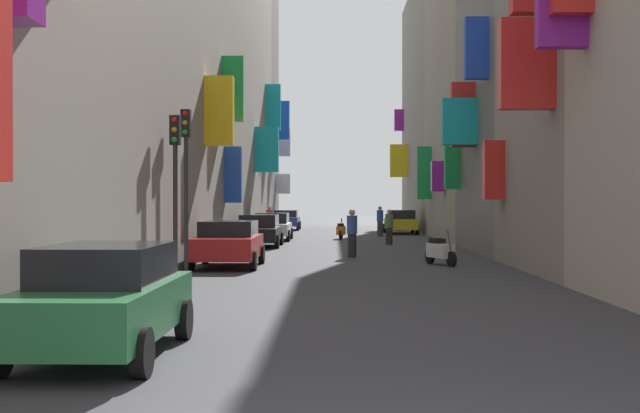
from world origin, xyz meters
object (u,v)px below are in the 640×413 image
(parked_car_green, at_px, (103,298))
(pedestrian_near_right, at_px, (389,227))
(parked_car_red, at_px, (228,243))
(parked_car_black, at_px, (259,230))
(scooter_orange, at_px, (341,230))
(parked_car_blue, at_px, (286,219))
(parked_car_yellow, at_px, (400,221))
(traffic_light_far_corner, at_px, (186,163))
(pedestrian_mid_street, at_px, (269,221))
(scooter_white, at_px, (440,251))
(parked_car_white, at_px, (272,226))
(pedestrian_near_left, at_px, (352,233))
(pedestrian_crossing, at_px, (380,221))
(scooter_green, at_px, (398,224))
(traffic_light_near_corner, at_px, (175,168))

(parked_car_green, relative_size, pedestrian_near_right, 2.39)
(parked_car_red, xyz_separation_m, parked_car_black, (-0.06, 10.99, -0.01))
(parked_car_red, relative_size, scooter_orange, 2.26)
(parked_car_blue, relative_size, pedestrian_near_right, 2.62)
(parked_car_yellow, distance_m, traffic_light_far_corner, 29.34)
(pedestrian_mid_street, bearing_deg, scooter_white, -70.44)
(parked_car_yellow, xyz_separation_m, parked_car_black, (-7.52, -14.10, -0.02))
(parked_car_blue, bearing_deg, parked_car_white, -89.44)
(traffic_light_far_corner, bearing_deg, pedestrian_near_left, 57.14)
(scooter_orange, height_order, pedestrian_crossing, pedestrian_crossing)
(scooter_white, height_order, scooter_orange, same)
(parked_car_yellow, relative_size, pedestrian_near_right, 2.67)
(scooter_orange, relative_size, traffic_light_far_corner, 0.39)
(parked_car_blue, distance_m, scooter_green, 7.86)
(pedestrian_crossing, relative_size, pedestrian_mid_street, 0.98)
(pedestrian_mid_street, bearing_deg, parked_car_green, -89.01)
(scooter_green, height_order, traffic_light_far_corner, traffic_light_far_corner)
(parked_car_yellow, xyz_separation_m, scooter_green, (0.25, 5.11, -0.31))
(scooter_green, bearing_deg, pedestrian_mid_street, -130.56)
(parked_car_black, bearing_deg, scooter_white, -56.41)
(scooter_white, relative_size, pedestrian_near_left, 0.99)
(parked_car_red, xyz_separation_m, traffic_light_near_corner, (-0.77, -4.47, 2.13))
(parked_car_green, distance_m, pedestrian_mid_street, 35.00)
(parked_car_black, relative_size, parked_car_green, 1.08)
(parked_car_blue, relative_size, scooter_green, 2.43)
(parked_car_red, distance_m, parked_car_blue, 31.39)
(parked_car_yellow, bearing_deg, pedestrian_crossing, -112.45)
(pedestrian_mid_street, relative_size, traffic_light_near_corner, 0.42)
(parked_car_white, height_order, pedestrian_near_right, pedestrian_near_right)
(pedestrian_crossing, distance_m, pedestrian_near_left, 17.27)
(pedestrian_mid_street, bearing_deg, pedestrian_near_left, -75.17)
(parked_car_yellow, bearing_deg, traffic_light_far_corner, -106.34)
(parked_car_red, relative_size, pedestrian_near_right, 2.43)
(parked_car_red, distance_m, scooter_white, 6.75)
(parked_car_blue, relative_size, pedestrian_near_left, 2.47)
(scooter_white, distance_m, pedestrian_crossing, 20.71)
(scooter_white, bearing_deg, parked_car_green, -113.28)
(pedestrian_mid_street, bearing_deg, scooter_green, 49.44)
(parked_car_blue, distance_m, traffic_light_far_corner, 34.45)
(pedestrian_near_left, height_order, traffic_light_far_corner, traffic_light_far_corner)
(traffic_light_near_corner, bearing_deg, parked_car_red, 80.26)
(parked_car_white, relative_size, traffic_light_near_corner, 1.01)
(scooter_green, height_order, pedestrian_near_right, pedestrian_near_right)
(scooter_orange, bearing_deg, pedestrian_crossing, 55.58)
(scooter_orange, height_order, pedestrian_near_right, pedestrian_near_right)
(scooter_green, bearing_deg, scooter_white, -91.97)
(parked_car_white, bearing_deg, pedestrian_mid_street, 96.87)
(parked_car_blue, height_order, pedestrian_near_left, pedestrian_near_left)
(scooter_orange, distance_m, pedestrian_near_left, 13.82)
(pedestrian_crossing, bearing_deg, scooter_green, 78.71)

